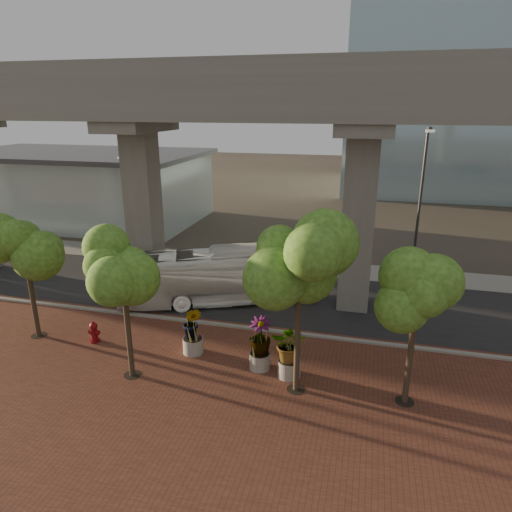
# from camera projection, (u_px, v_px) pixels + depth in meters

# --- Properties ---
(ground) EXTENTS (160.00, 160.00, 0.00)m
(ground) POSITION_uv_depth(u_px,v_px,m) (236.00, 310.00, 24.25)
(ground) COLOR #353026
(ground) RESTS_ON ground
(brick_plaza) EXTENTS (70.00, 13.00, 0.06)m
(brick_plaza) POSITION_uv_depth(u_px,v_px,m) (173.00, 399.00, 16.88)
(brick_plaza) COLOR brown
(brick_plaza) RESTS_ON ground
(asphalt_road) EXTENTS (90.00, 8.00, 0.04)m
(asphalt_road) POSITION_uv_depth(u_px,v_px,m) (246.00, 295.00, 26.08)
(asphalt_road) COLOR black
(asphalt_road) RESTS_ON ground
(curb_strip) EXTENTS (70.00, 0.25, 0.16)m
(curb_strip) POSITION_uv_depth(u_px,v_px,m) (224.00, 325.00, 22.38)
(curb_strip) COLOR gray
(curb_strip) RESTS_ON ground
(far_sidewalk) EXTENTS (90.00, 3.00, 0.06)m
(far_sidewalk) POSITION_uv_depth(u_px,v_px,m) (267.00, 264.00, 31.13)
(far_sidewalk) COLOR gray
(far_sidewalk) RESTS_ON ground
(transit_viaduct) EXTENTS (72.00, 5.60, 12.40)m
(transit_viaduct) POSITION_uv_depth(u_px,v_px,m) (245.00, 167.00, 23.78)
(transit_viaduct) COLOR gray
(transit_viaduct) RESTS_ON ground
(station_pavilion) EXTENTS (23.00, 13.00, 6.30)m
(station_pavilion) POSITION_uv_depth(u_px,v_px,m) (79.00, 185.00, 42.62)
(station_pavilion) COLOR silver
(station_pavilion) RESTS_ON ground
(transit_bus) EXTENTS (10.82, 6.42, 2.97)m
(transit_bus) POSITION_uv_depth(u_px,v_px,m) (219.00, 277.00, 24.82)
(transit_bus) COLOR white
(transit_bus) RESTS_ON ground
(fire_hydrant) EXTENTS (0.50, 0.45, 1.01)m
(fire_hydrant) POSITION_uv_depth(u_px,v_px,m) (94.00, 332.00, 20.76)
(fire_hydrant) COLOR maroon
(fire_hydrant) RESTS_ON ground
(planter_front) EXTENTS (2.02, 2.02, 2.22)m
(planter_front) POSITION_uv_depth(u_px,v_px,m) (290.00, 346.00, 17.83)
(planter_front) COLOR gray
(planter_front) RESTS_ON ground
(planter_right) EXTENTS (2.12, 2.12, 2.26)m
(planter_right) POSITION_uv_depth(u_px,v_px,m) (260.00, 338.00, 18.39)
(planter_right) COLOR #ACA69B
(planter_right) RESTS_ON ground
(planter_left) EXTENTS (1.97, 1.97, 2.17)m
(planter_left) POSITION_uv_depth(u_px,v_px,m) (192.00, 325.00, 19.57)
(planter_left) COLOR gray
(planter_left) RESTS_ON ground
(street_tree_far_west) EXTENTS (3.55, 3.55, 5.90)m
(street_tree_far_west) POSITION_uv_depth(u_px,v_px,m) (24.00, 249.00, 20.13)
(street_tree_far_west) COLOR #433726
(street_tree_far_west) RESTS_ON ground
(street_tree_near_west) EXTENTS (3.27, 3.27, 5.98)m
(street_tree_near_west) POSITION_uv_depth(u_px,v_px,m) (122.00, 271.00, 16.92)
(street_tree_near_west) COLOR #433726
(street_tree_near_west) RESTS_ON ground
(street_tree_near_east) EXTENTS (3.80, 3.80, 6.65)m
(street_tree_near_east) POSITION_uv_depth(u_px,v_px,m) (300.00, 269.00, 15.85)
(street_tree_near_east) COLOR #433726
(street_tree_near_east) RESTS_ON ground
(street_tree_far_east) EXTENTS (3.20, 3.20, 5.82)m
(street_tree_far_east) POSITION_uv_depth(u_px,v_px,m) (418.00, 292.00, 15.32)
(street_tree_far_east) COLOR #433726
(street_tree_far_east) RESTS_ON ground
(streetlamp_west) EXTENTS (0.35, 1.04, 7.15)m
(streetlamp_west) POSITION_uv_depth(u_px,v_px,m) (130.00, 198.00, 31.71)
(streetlamp_west) COLOR #2C2C31
(streetlamp_west) RESTS_ON ground
(streetlamp_east) EXTENTS (0.46, 1.33, 9.19)m
(streetlamp_east) POSITION_uv_depth(u_px,v_px,m) (421.00, 195.00, 26.67)
(streetlamp_east) COLOR #303035
(streetlamp_east) RESTS_ON ground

